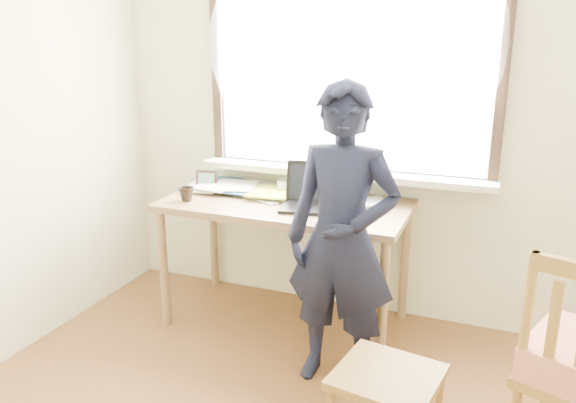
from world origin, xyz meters
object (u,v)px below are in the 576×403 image
at_px(mug_dark, 186,194).
at_px(person, 342,240).
at_px(laptop, 315,197).
at_px(desk, 286,215).
at_px(mug_white, 286,187).
at_px(work_chair, 387,387).

distance_m(mug_dark, person, 1.09).
relative_size(laptop, person, 0.26).
xyz_separation_m(desk, laptop, (0.20, -0.03, 0.14)).
bearing_deg(mug_dark, laptop, 12.95).
distance_m(mug_white, person, 0.87).
relative_size(mug_dark, work_chair, 0.20).
height_order(desk, person, person).
xyz_separation_m(laptop, mug_dark, (-0.76, -0.17, -0.02)).
bearing_deg(work_chair, mug_white, 128.33).
bearing_deg(mug_dark, mug_white, 37.53).
distance_m(desk, laptop, 0.24).
xyz_separation_m(desk, person, (0.49, -0.48, 0.07)).
bearing_deg(person, desk, 137.42).
bearing_deg(mug_white, mug_dark, -142.47).
bearing_deg(desk, work_chair, -49.30).
height_order(mug_dark, work_chair, mug_dark).
distance_m(desk, mug_white, 0.23).
relative_size(desk, laptop, 3.56).
xyz_separation_m(work_chair, person, (-0.35, 0.50, 0.42)).
bearing_deg(laptop, person, -56.60).
bearing_deg(desk, mug_white, 111.77).
bearing_deg(desk, person, -44.19).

